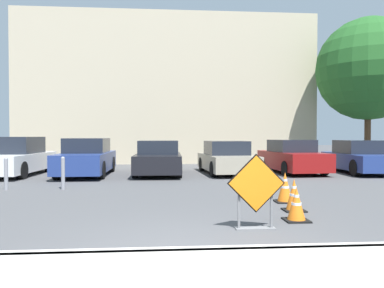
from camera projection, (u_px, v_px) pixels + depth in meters
The scene contains 16 objects.
ground_plane at pixel (172, 176), 14.82m from camera, with size 96.00×96.00×0.00m, color #4C4C4F.
curb_lip at pixel (190, 254), 4.85m from camera, with size 28.83×0.20×0.14m.
road_closed_sign at pixel (256, 190), 6.37m from camera, with size 1.00×0.20×1.30m.
traffic_cone_nearest at pixel (296, 204), 7.02m from camera, with size 0.45×0.45×0.64m.
traffic_cone_second at pixel (294, 195), 7.96m from camera, with size 0.44×0.44×0.69m.
traffic_cone_third at pixel (285, 188), 9.01m from camera, with size 0.48×0.48×0.73m.
parked_car_nearest at pixel (16, 158), 15.19m from camera, with size 2.00×4.70×1.56m.
parked_car_second at pixel (87, 158), 15.16m from camera, with size 1.84×4.52×1.51m.
parked_car_third at pixel (158, 159), 15.48m from camera, with size 1.93×4.29×1.41m.
parked_car_fourth at pixel (227, 159), 15.90m from camera, with size 2.12×4.28×1.38m.
parked_car_fifth at pixel (292, 157), 16.26m from camera, with size 2.03×4.27×1.43m.
parked_car_sixth at pixel (361, 158), 16.10m from camera, with size 2.09×4.32×1.41m.
bollard_nearest at pixel (63, 172), 11.13m from camera, with size 0.12×0.12×0.99m.
bollard_second at pixel (6, 173), 11.00m from camera, with size 0.12×0.12×0.96m.
building_facade_backdrop at pixel (167, 92), 23.48m from camera, with size 17.26×5.00×8.67m.
street_tree_behind_lot at pixel (368, 69), 19.66m from camera, with size 5.36×5.36×7.79m.
Camera 1 is at (-0.36, -4.81, 1.60)m, focal length 35.00 mm.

